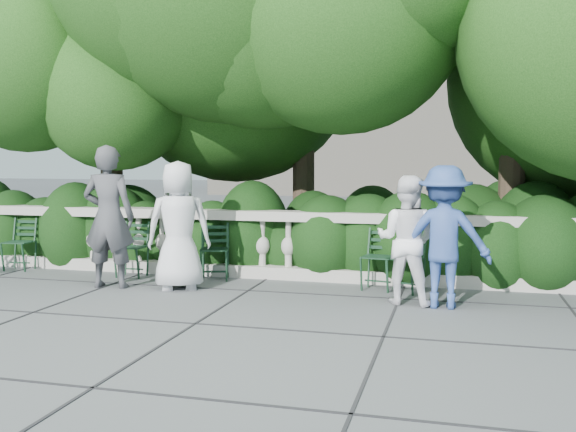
% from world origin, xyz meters
% --- Properties ---
extents(ground, '(90.00, 90.00, 0.00)m').
position_xyz_m(ground, '(0.00, 0.00, 0.00)').
color(ground, '#4A4D51').
rests_on(ground, ground).
extents(balustrade, '(12.00, 0.44, 1.00)m').
position_xyz_m(balustrade, '(0.00, 1.80, 0.49)').
color(balustrade, '#9E998E').
rests_on(balustrade, ground).
extents(shrub_hedge, '(15.00, 2.60, 1.70)m').
position_xyz_m(shrub_hedge, '(0.00, 3.00, 0.00)').
color(shrub_hedge, black).
rests_on(shrub_hedge, ground).
extents(tree_canopy, '(15.04, 6.52, 6.78)m').
position_xyz_m(tree_canopy, '(0.69, 3.19, 3.96)').
color(tree_canopy, '#3F3023').
rests_on(tree_canopy, ground).
extents(chair_a, '(0.48, 0.52, 0.84)m').
position_xyz_m(chair_a, '(-4.51, 1.27, 0.00)').
color(chair_a, black).
rests_on(chair_a, ground).
extents(chair_b, '(0.57, 0.59, 0.84)m').
position_xyz_m(chair_b, '(-1.18, 1.28, 0.00)').
color(chair_b, black).
rests_on(chair_b, ground).
extents(chair_c, '(0.46, 0.50, 0.84)m').
position_xyz_m(chair_c, '(-2.50, 1.20, 0.00)').
color(chair_c, black).
rests_on(chair_c, ground).
extents(chair_d, '(0.56, 0.58, 0.84)m').
position_xyz_m(chair_d, '(-1.19, 1.32, 0.00)').
color(chair_d, black).
rests_on(chair_d, ground).
extents(chair_e, '(0.59, 0.61, 0.84)m').
position_xyz_m(chair_e, '(1.49, 1.11, 0.00)').
color(chair_e, black).
rests_on(chair_e, ground).
extents(chair_f, '(0.52, 0.55, 0.84)m').
position_xyz_m(chair_f, '(1.15, 1.16, 0.00)').
color(chair_f, black).
rests_on(chair_f, ground).
extents(person_businessman, '(0.99, 0.82, 1.73)m').
position_xyz_m(person_businessman, '(-1.43, 0.67, 0.87)').
color(person_businessman, silver).
rests_on(person_businessman, ground).
extents(person_woman_grey, '(0.76, 0.55, 1.95)m').
position_xyz_m(person_woman_grey, '(-2.41, 0.55, 0.97)').
color(person_woman_grey, '#3F4044').
rests_on(person_woman_grey, ground).
extents(person_casual_man, '(0.86, 0.73, 1.56)m').
position_xyz_m(person_casual_man, '(1.59, 0.58, 0.78)').
color(person_casual_man, white).
rests_on(person_casual_man, ground).
extents(person_older_blue, '(1.10, 0.64, 1.68)m').
position_xyz_m(person_older_blue, '(2.04, 0.49, 0.84)').
color(person_older_blue, '#2D4889').
rests_on(person_older_blue, ground).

